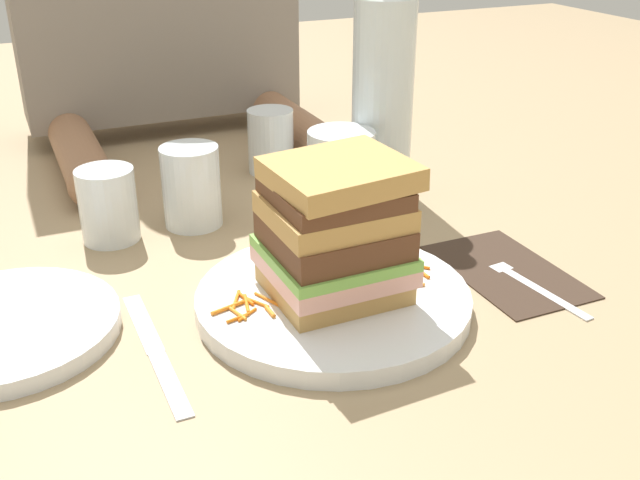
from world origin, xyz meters
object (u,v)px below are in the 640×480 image
at_px(fork, 522,277).
at_px(side_plate, 4,328).
at_px(empty_tumbler_0, 191,186).
at_px(water_bottle, 383,86).
at_px(napkin_dark, 507,270).
at_px(juice_glass, 341,174).
at_px(empty_tumbler_2, 108,205).
at_px(sandwich, 334,231).
at_px(knife, 156,353).
at_px(empty_tumbler_1, 271,141).
at_px(main_plate, 333,300).

xyz_separation_m(fork, side_plate, (-0.48, 0.10, 0.00)).
bearing_deg(fork, empty_tumbler_0, 134.42).
distance_m(fork, water_bottle, 0.30).
height_order(napkin_dark, empty_tumbler_0, empty_tumbler_0).
relative_size(juice_glass, empty_tumbler_2, 1.20).
height_order(fork, empty_tumbler_2, empty_tumbler_2).
xyz_separation_m(napkin_dark, empty_tumbler_2, (-0.36, 0.24, 0.04)).
bearing_deg(sandwich, juice_glass, 62.98).
bearing_deg(knife, empty_tumbler_2, 88.57).
bearing_deg(fork, empty_tumbler_1, 106.49).
bearing_deg(napkin_dark, side_plate, 170.34).
relative_size(main_plate, knife, 1.28).
xyz_separation_m(napkin_dark, empty_tumbler_0, (-0.26, 0.25, 0.05)).
bearing_deg(empty_tumbler_2, empty_tumbler_0, 1.49).
bearing_deg(water_bottle, empty_tumbler_1, 127.18).
xyz_separation_m(main_plate, sandwich, (0.00, -0.00, 0.07)).
height_order(fork, juice_glass, juice_glass).
xyz_separation_m(sandwich, empty_tumbler_2, (-0.16, 0.24, -0.04)).
distance_m(napkin_dark, empty_tumbler_2, 0.43).
height_order(sandwich, empty_tumbler_2, sandwich).
bearing_deg(napkin_dark, empty_tumbler_1, 107.09).
distance_m(main_plate, sandwich, 0.07).
xyz_separation_m(main_plate, fork, (0.20, -0.03, -0.00)).
bearing_deg(empty_tumbler_1, water_bottle, -52.82).
relative_size(knife, empty_tumbler_2, 2.42).
bearing_deg(napkin_dark, empty_tumbler_0, 136.63).
bearing_deg(juice_glass, water_bottle, 23.26).
bearing_deg(empty_tumbler_1, side_plate, -140.77).
bearing_deg(fork, sandwich, 171.72).
xyz_separation_m(empty_tumbler_0, side_plate, (-0.22, -0.17, -0.04)).
distance_m(fork, side_plate, 0.49).
bearing_deg(knife, side_plate, 144.11).
bearing_deg(empty_tumbler_1, fork, -73.51).
xyz_separation_m(main_plate, side_plate, (-0.28, 0.07, -0.00)).
bearing_deg(empty_tumbler_1, empty_tumbler_0, -138.31).
bearing_deg(fork, knife, 176.81).
relative_size(fork, empty_tumbler_0, 1.77).
height_order(sandwich, fork, sandwich).
height_order(water_bottle, empty_tumbler_0, water_bottle).
bearing_deg(main_plate, fork, -8.35).
distance_m(sandwich, juice_glass, 0.24).
bearing_deg(empty_tumbler_0, empty_tumbler_1, 41.69).
bearing_deg(sandwich, empty_tumbler_2, 124.43).
xyz_separation_m(sandwich, napkin_dark, (0.19, -0.01, -0.08)).
bearing_deg(fork, empty_tumbler_2, 143.38).
relative_size(main_plate, water_bottle, 0.83).
bearing_deg(water_bottle, empty_tumbler_2, -179.73).
bearing_deg(juice_glass, empty_tumbler_0, 170.08).
bearing_deg(empty_tumbler_1, sandwich, -101.80).
bearing_deg(knife, empty_tumbler_0, 67.88).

